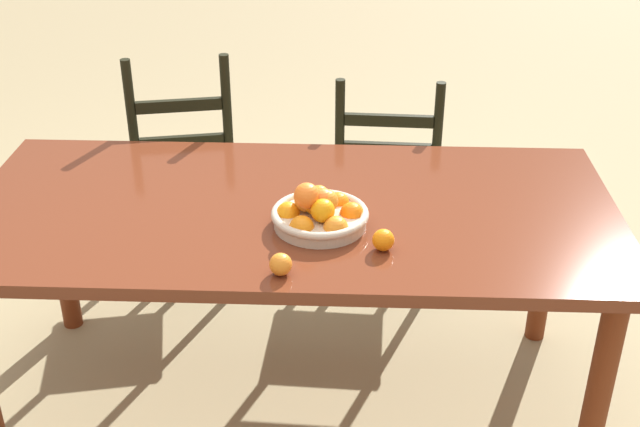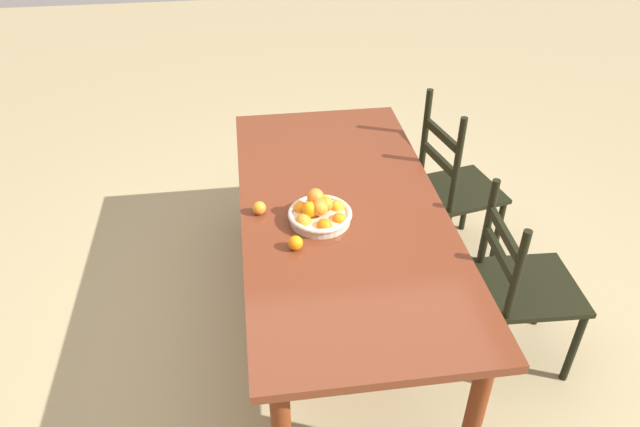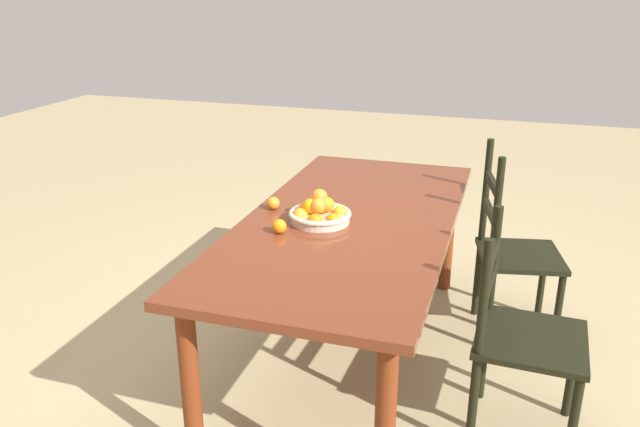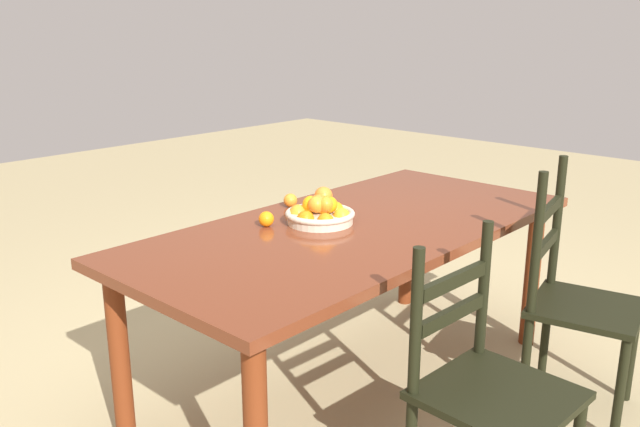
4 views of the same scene
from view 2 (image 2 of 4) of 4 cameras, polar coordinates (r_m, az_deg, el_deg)
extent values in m
plane|color=tan|center=(3.18, 1.87, -10.32)|extent=(12.00, 12.00, 0.00)
cube|color=#622B18|center=(2.71, 2.16, 0.30)|extent=(1.97, 0.92, 0.04)
cylinder|color=#632710|center=(3.62, -6.07, 3.20)|extent=(0.07, 0.07, 0.70)
cylinder|color=#632710|center=(3.70, 5.34, 4.04)|extent=(0.07, 0.07, 0.70)
cylinder|color=#632710|center=(2.45, 14.64, -18.42)|extent=(0.07, 0.07, 0.70)
cube|color=black|center=(2.89, 19.67, -6.64)|extent=(0.44, 0.44, 0.03)
cylinder|color=black|center=(3.00, 23.30, -11.80)|extent=(0.04, 0.04, 0.43)
cylinder|color=black|center=(3.22, 20.68, -7.16)|extent=(0.04, 0.04, 0.43)
cylinder|color=black|center=(2.86, 16.67, -12.79)|extent=(0.04, 0.04, 0.43)
cylinder|color=black|center=(3.09, 14.51, -7.83)|extent=(0.04, 0.04, 0.43)
cylinder|color=black|center=(2.54, 18.46, -5.72)|extent=(0.04, 0.04, 0.46)
cylinder|color=black|center=(2.80, 15.91, -0.85)|extent=(0.04, 0.04, 0.46)
cube|color=black|center=(2.69, 16.99, -3.77)|extent=(0.33, 0.04, 0.04)
cube|color=black|center=(2.62, 17.41, -1.87)|extent=(0.33, 0.04, 0.04)
cube|color=black|center=(3.44, 13.47, 2.24)|extent=(0.47, 0.47, 0.03)
cylinder|color=black|center=(3.54, 16.76, -1.80)|extent=(0.04, 0.04, 0.43)
cylinder|color=black|center=(3.77, 13.92, 1.21)|extent=(0.04, 0.04, 0.43)
cylinder|color=black|center=(3.38, 11.91, -3.04)|extent=(0.04, 0.04, 0.43)
cylinder|color=black|center=(3.61, 9.25, 0.19)|extent=(0.04, 0.04, 0.43)
cylinder|color=black|center=(3.09, 13.07, 4.43)|extent=(0.04, 0.04, 0.55)
cylinder|color=black|center=(3.34, 10.09, 7.38)|extent=(0.04, 0.04, 0.55)
cube|color=black|center=(3.24, 11.41, 5.17)|extent=(0.31, 0.09, 0.04)
cube|color=black|center=(3.17, 11.72, 7.40)|extent=(0.31, 0.09, 0.04)
cylinder|color=beige|center=(2.59, 0.00, -0.36)|extent=(0.27, 0.27, 0.04)
torus|color=beige|center=(2.58, 0.00, -0.01)|extent=(0.28, 0.28, 0.02)
sphere|color=orange|center=(2.51, 0.43, -1.27)|extent=(0.07, 0.07, 0.07)
sphere|color=orange|center=(2.55, 1.85, -0.62)|extent=(0.07, 0.07, 0.07)
sphere|color=orange|center=(2.63, 1.70, 0.54)|extent=(0.07, 0.07, 0.07)
sphere|color=orange|center=(2.66, -0.25, 1.08)|extent=(0.07, 0.07, 0.07)
sphere|color=orange|center=(2.62, -1.84, 0.40)|extent=(0.07, 0.07, 0.07)
sphere|color=orange|center=(2.54, -1.61, -0.83)|extent=(0.07, 0.07, 0.07)
sphere|color=orange|center=(2.57, -0.44, 1.62)|extent=(0.07, 0.07, 0.07)
sphere|color=orange|center=(2.57, 0.01, 0.76)|extent=(0.07, 0.07, 0.07)
sphere|color=orange|center=(2.56, -0.27, 0.67)|extent=(0.06, 0.06, 0.06)
sphere|color=orange|center=(2.54, 0.01, 0.52)|extent=(0.07, 0.07, 0.07)
sphere|color=orange|center=(2.60, 0.17, 1.17)|extent=(0.06, 0.06, 0.06)
sphere|color=orange|center=(2.56, 0.56, 0.88)|extent=(0.06, 0.06, 0.06)
sphere|color=orange|center=(2.55, -0.03, 0.69)|extent=(0.07, 0.07, 0.07)
sphere|color=orange|center=(2.55, -0.92, 0.40)|extent=(0.07, 0.07, 0.07)
sphere|color=orange|center=(2.59, 0.45, 1.06)|extent=(0.07, 0.07, 0.07)
sphere|color=orange|center=(2.44, -2.38, -2.86)|extent=(0.06, 0.06, 0.06)
sphere|color=orange|center=(2.65, -5.88, 0.51)|extent=(0.06, 0.06, 0.06)
camera|label=1|loc=(2.69, -51.31, 15.22)|focal=45.85mm
camera|label=3|loc=(1.28, 86.58, -27.76)|focal=35.34mm
camera|label=4|loc=(2.17, 67.48, -9.55)|focal=37.13mm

